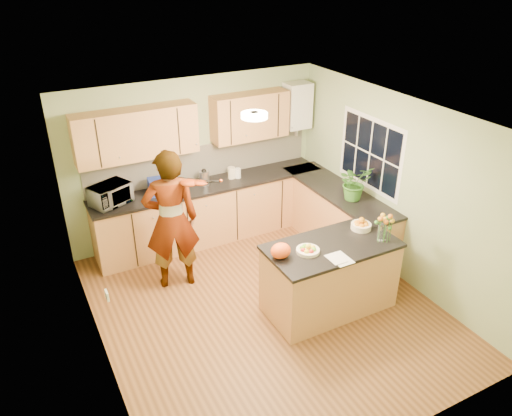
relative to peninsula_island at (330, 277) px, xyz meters
name	(u,v)px	position (x,y,z in m)	size (l,w,h in m)	color
floor	(265,307)	(-0.72, 0.36, -0.47)	(4.50, 4.50, 0.00)	brown
ceiling	(267,119)	(-0.72, 0.36, 2.03)	(4.00, 4.50, 0.02)	white
wall_back	(195,159)	(-0.72, 2.61, 0.78)	(4.00, 0.02, 2.50)	#91AC7A
wall_front	(399,341)	(-0.72, -1.89, 0.78)	(4.00, 0.02, 2.50)	#91AC7A
wall_left	(92,267)	(-2.72, 0.36, 0.78)	(0.02, 4.50, 2.50)	#91AC7A
wall_right	(397,189)	(1.28, 0.36, 0.78)	(0.02, 4.50, 2.50)	#91AC7A
back_counter	(211,211)	(-0.62, 2.30, 0.00)	(3.64, 0.62, 0.94)	#BD7F4B
right_counter	(337,218)	(0.98, 1.21, 0.00)	(0.62, 2.24, 0.94)	#BD7F4B
splashback	(202,161)	(-0.62, 2.59, 0.73)	(3.60, 0.02, 0.52)	silver
upper_cabinets	(186,126)	(-0.89, 2.44, 1.38)	(3.20, 0.34, 0.70)	#BD7F4B
boiler	(297,106)	(0.98, 2.45, 1.43)	(0.40, 0.30, 0.86)	white
window_right	(370,153)	(1.28, 0.96, 1.08)	(0.01, 1.30, 1.05)	white
light_switch	(107,295)	(-2.70, -0.24, 0.83)	(0.02, 0.09, 0.09)	white
ceiling_lamp	(254,115)	(-0.72, 0.66, 1.99)	(0.30, 0.30, 0.07)	#FFEABF
peninsula_island	(330,277)	(0.00, 0.00, 0.00)	(1.62, 0.83, 0.93)	#BD7F4B
fruit_dish	(308,249)	(-0.35, 0.00, 0.50)	(0.28, 0.28, 0.10)	#FBEAC8
orange_bowl	(361,224)	(0.55, 0.15, 0.53)	(0.26, 0.26, 0.15)	#FBEAC8
flower_vase	(384,218)	(0.60, -0.18, 0.76)	(0.24, 0.24, 0.45)	silver
orange_bag	(281,251)	(-0.69, 0.05, 0.55)	(0.24, 0.20, 0.18)	#F74E14
papers	(340,259)	(-0.10, -0.30, 0.47)	(0.21, 0.29, 0.01)	white
violinist	(171,221)	(-1.54, 1.41, 0.51)	(0.71, 0.47, 1.95)	tan
violin	(189,183)	(-1.34, 1.19, 1.09)	(0.54, 0.22, 0.11)	#581A05
microwave	(110,195)	(-2.10, 2.31, 0.62)	(0.53, 0.36, 0.29)	white
blue_box	(159,186)	(-1.40, 2.31, 0.59)	(0.30, 0.22, 0.24)	#213598
kettle	(204,177)	(-0.70, 2.33, 0.59)	(0.15, 0.15, 0.29)	silver
jar_cream	(231,173)	(-0.24, 2.34, 0.56)	(0.12, 0.12, 0.18)	#FBEAC8
jar_white	(238,173)	(-0.15, 2.31, 0.55)	(0.10, 0.10, 0.15)	white
potted_plant	(355,182)	(0.98, 0.88, 0.73)	(0.46, 0.40, 0.51)	#3A7727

